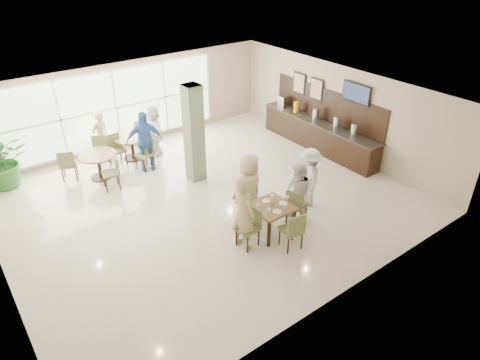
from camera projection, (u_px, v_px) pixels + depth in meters
ground at (207, 200)px, 11.49m from camera, size 10.00×10.00×0.00m
room_shell at (205, 142)px, 10.64m from camera, size 10.00×10.00×10.00m
window_bank at (116, 108)px, 13.63m from camera, size 7.00×0.04×7.00m
column at (194, 134)px, 11.83m from camera, size 0.45×0.45×2.80m
main_table at (271, 209)px, 9.92m from camera, size 0.90×0.90×0.75m
round_table_left at (98, 160)px, 12.28m from camera, size 1.07×1.07×0.75m
round_table_right at (132, 142)px, 13.36m from camera, size 1.10×1.10×0.75m
chairs_main_table at (272, 216)px, 10.01m from camera, size 2.10×1.97×0.95m
chairs_table_left at (99, 162)px, 12.37m from camera, size 2.03×1.79×0.95m
chairs_table_right at (130, 145)px, 13.37m from camera, size 2.07×1.89×0.95m
tabletop_clutter at (273, 204)px, 9.84m from camera, size 0.73×0.70×0.21m
buffet_counter at (319, 133)px, 14.01m from camera, size 0.64×4.70×1.95m
wall_tv at (357, 93)px, 12.57m from camera, size 0.06×1.00×0.58m
framed_art_a at (317, 89)px, 13.83m from camera, size 0.05×0.55×0.70m
framed_art_b at (299, 83)px, 14.39m from camera, size 0.05×0.55×0.70m
potted_plant at (3, 161)px, 11.77m from camera, size 1.65×1.65×1.56m
teen_left at (243, 213)px, 9.36m from camera, size 0.52×0.71×1.81m
teen_far at (249, 187)px, 10.38m from camera, size 0.94×0.68×1.73m
teen_right at (298, 195)px, 10.17m from camera, size 0.63×0.80×1.64m
teen_standing at (309, 177)px, 10.95m from camera, size 1.08×1.18×1.59m
adult_a at (145, 141)px, 12.59m from camera, size 1.21×0.91×1.83m
adult_b at (153, 130)px, 13.55m from camera, size 0.78×1.58×1.65m
adult_standing at (101, 137)px, 13.12m from camera, size 0.69×0.58×1.63m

